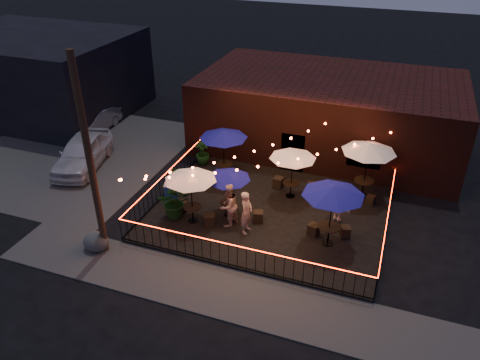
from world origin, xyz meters
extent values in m
plane|color=black|center=(0.00, 0.00, 0.00)|extent=(110.00, 110.00, 0.00)
cube|color=black|center=(0.00, 2.00, 0.07)|extent=(10.00, 8.00, 0.15)
cube|color=#474341|center=(0.00, -3.25, 0.03)|extent=(18.00, 2.50, 0.05)
cube|color=#474341|center=(-12.00, 4.00, 0.01)|extent=(11.00, 12.00, 0.02)
cube|color=#37160F|center=(1.00, 10.00, 2.00)|extent=(14.00, 8.00, 4.00)
cube|color=black|center=(0.00, 6.12, 1.10)|extent=(1.20, 0.24, 2.20)
cube|color=black|center=(3.50, 6.12, 1.60)|extent=(1.60, 0.24, 1.20)
cube|color=black|center=(-18.00, 9.00, 2.50)|extent=(12.00, 9.00, 5.00)
cylinder|color=#3A2917|center=(-5.40, -2.60, 4.00)|extent=(0.26, 0.26, 8.00)
cube|color=black|center=(0.00, -2.00, 0.23)|extent=(10.00, 0.04, 0.04)
cube|color=black|center=(0.00, -2.00, 1.15)|extent=(10.00, 0.04, 0.04)
cube|color=#FF2406|center=(0.00, -2.00, 1.18)|extent=(10.00, 0.03, 0.02)
cube|color=black|center=(-5.00, 2.00, 0.23)|extent=(0.04, 8.00, 0.04)
cube|color=black|center=(-5.00, 2.00, 1.15)|extent=(0.04, 8.00, 0.04)
cube|color=#FF2406|center=(-5.00, 2.00, 1.18)|extent=(0.03, 8.00, 0.02)
cube|color=black|center=(5.00, 2.00, 0.23)|extent=(0.04, 8.00, 0.04)
cube|color=black|center=(5.00, 2.00, 1.15)|extent=(0.04, 8.00, 0.04)
cube|color=#FF2406|center=(5.00, 2.00, 1.18)|extent=(0.03, 8.00, 0.02)
cylinder|color=black|center=(-2.86, 0.22, 0.16)|extent=(0.44, 0.44, 0.03)
cylinder|color=black|center=(-2.86, 0.22, 0.52)|extent=(0.06, 0.06, 0.71)
cylinder|color=black|center=(-2.86, 0.22, 0.88)|extent=(0.79, 0.79, 0.04)
cylinder|color=black|center=(-2.86, 0.22, 1.34)|extent=(0.04, 0.04, 2.37)
cone|color=white|center=(-2.86, 0.22, 2.38)|extent=(2.53, 2.53, 0.35)
cylinder|color=black|center=(-2.98, 4.17, 0.17)|extent=(0.47, 0.47, 0.03)
cylinder|color=black|center=(-2.98, 4.17, 0.54)|extent=(0.06, 0.06, 0.76)
cylinder|color=black|center=(-2.98, 4.17, 0.94)|extent=(0.85, 0.85, 0.04)
cylinder|color=black|center=(-2.98, 4.17, 1.42)|extent=(0.05, 0.05, 2.55)
cone|color=navy|center=(-2.98, 4.17, 2.54)|extent=(3.10, 3.10, 0.37)
cylinder|color=black|center=(-1.59, 1.17, 0.16)|extent=(0.39, 0.39, 0.03)
cylinder|color=black|center=(-1.59, 1.17, 0.48)|extent=(0.05, 0.05, 0.64)
cylinder|color=black|center=(-1.59, 1.17, 0.81)|extent=(0.71, 0.71, 0.04)
cylinder|color=black|center=(-1.59, 1.17, 1.21)|extent=(0.04, 0.04, 2.13)
cone|color=navy|center=(-1.59, 1.17, 2.15)|extent=(2.20, 2.20, 0.31)
cylinder|color=black|center=(0.58, 3.61, 0.16)|extent=(0.43, 0.43, 0.03)
cylinder|color=black|center=(0.58, 3.61, 0.51)|extent=(0.06, 0.06, 0.70)
cylinder|color=black|center=(0.58, 3.61, 0.87)|extent=(0.77, 0.77, 0.04)
cylinder|color=black|center=(0.58, 3.61, 1.31)|extent=(0.04, 0.04, 2.32)
cone|color=white|center=(0.58, 3.61, 2.33)|extent=(2.77, 2.77, 0.34)
cylinder|color=black|center=(2.90, 0.65, 0.17)|extent=(0.48, 0.48, 0.03)
cylinder|color=black|center=(2.90, 0.65, 0.56)|extent=(0.07, 0.07, 0.79)
cylinder|color=black|center=(2.90, 0.65, 0.97)|extent=(0.88, 0.88, 0.04)
cylinder|color=black|center=(2.90, 0.65, 1.47)|extent=(0.05, 0.05, 2.64)
cone|color=navy|center=(2.90, 0.65, 2.63)|extent=(3.21, 3.21, 0.39)
cylinder|color=black|center=(3.73, 4.80, 0.17)|extent=(0.49, 0.49, 0.03)
cylinder|color=black|center=(3.73, 4.80, 0.56)|extent=(0.07, 0.07, 0.80)
cylinder|color=black|center=(3.73, 4.80, 0.97)|extent=(0.89, 0.89, 0.04)
cylinder|color=black|center=(3.73, 4.80, 1.49)|extent=(0.05, 0.05, 2.67)
cone|color=white|center=(3.73, 4.80, 2.66)|extent=(2.62, 2.62, 0.39)
cube|color=black|center=(-3.63, 0.79, 0.38)|extent=(0.49, 0.49, 0.47)
cube|color=black|center=(-2.05, 0.17, 0.41)|extent=(0.56, 0.56, 0.52)
cube|color=black|center=(-3.68, 3.26, 0.36)|extent=(0.35, 0.35, 0.42)
cube|color=black|center=(-2.21, 3.83, 0.39)|extent=(0.52, 0.52, 0.49)
cube|color=black|center=(-1.49, 1.29, 0.38)|extent=(0.48, 0.48, 0.47)
cube|color=black|center=(-0.21, 1.16, 0.39)|extent=(0.51, 0.51, 0.48)
cube|color=black|center=(-0.18, 4.21, 0.41)|extent=(0.50, 0.50, 0.51)
cube|color=black|center=(1.41, 4.28, 0.39)|extent=(0.52, 0.52, 0.49)
cube|color=black|center=(2.23, 1.04, 0.39)|extent=(0.51, 0.51, 0.49)
cube|color=black|center=(3.48, 1.36, 0.38)|extent=(0.49, 0.49, 0.46)
cube|color=black|center=(2.80, 4.21, 0.37)|extent=(0.50, 0.50, 0.44)
cube|color=black|center=(4.16, 4.18, 0.37)|extent=(0.44, 0.44, 0.43)
imported|color=tan|center=(-0.45, 0.29, 1.10)|extent=(0.49, 0.71, 1.89)
imported|color=#DFAA94|center=(-1.32, 0.49, 1.13)|extent=(0.99, 1.13, 1.96)
imported|color=#DEB191|center=(2.97, 2.41, 0.95)|extent=(1.15, 0.86, 1.59)
imported|color=#153B0C|center=(-3.70, 0.27, 0.91)|extent=(1.74, 1.64, 1.52)
imported|color=#16370F|center=(-4.60, 2.24, 0.83)|extent=(0.76, 0.62, 1.36)
imported|color=#143A0B|center=(-4.60, 5.18, 0.80)|extent=(0.90, 0.90, 1.29)
cube|color=#1D49A4|center=(-4.50, 1.43, 0.54)|extent=(0.69, 0.58, 0.78)
cube|color=silver|center=(-4.50, 1.43, 0.95)|extent=(0.74, 0.63, 0.05)
ellipsoid|color=#4A4944|center=(-5.72, -2.71, 0.38)|extent=(1.10, 0.98, 0.76)
imported|color=white|center=(-10.46, 3.01, 0.83)|extent=(3.12, 5.20, 1.66)
imported|color=#9B9CA3|center=(-12.60, 6.91, 0.68)|extent=(1.47, 4.16, 1.37)
camera|label=1|loc=(4.73, -14.66, 11.82)|focal=35.00mm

